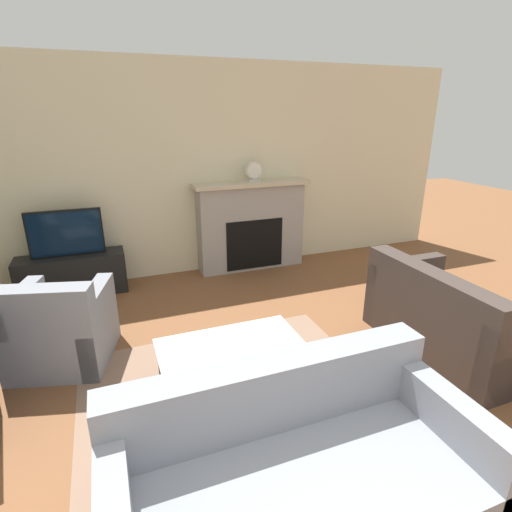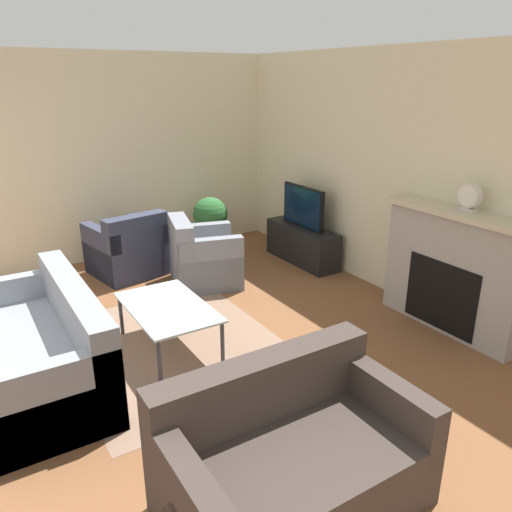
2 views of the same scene
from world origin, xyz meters
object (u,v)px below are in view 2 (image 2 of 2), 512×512
Objects in this scene: tv at (303,207)px; armchair_by_window at (128,251)px; potted_plant at (210,218)px; couch_loveseat at (290,461)px; armchair_accent at (202,260)px; mantel_clock at (469,197)px; couch_sectional at (39,353)px; coffee_table at (168,310)px.

armchair_by_window is at bearing -110.62° from tv.
armchair_by_window reaches higher than potted_plant.
couch_loveseat is (3.25, -2.52, -0.47)m from tv.
couch_loveseat and armchair_accent have the same top height.
tv is at bearing 39.63° from potted_plant.
tv is 2.42m from mantel_clock.
couch_sectional is at bearing 136.15° from armchair_accent.
tv is 0.43× the size of couch_sectional.
coffee_table is 4.24× the size of mantel_clock.
mantel_clock is at bearing 115.08° from armchair_by_window.
couch_loveseat is 4.07m from armchair_by_window.
mantel_clock is at bearing 66.05° from coffee_table.
mantel_clock is (2.37, 1.58, 1.04)m from armchair_accent.
tv is at bearing -75.72° from armchair_accent.
armchair_by_window and armchair_accent have the same top height.
armchair_by_window reaches higher than coffee_table.
potted_plant is (-4.28, 1.67, 0.20)m from couch_loveseat.
couch_loveseat is 2.04m from coffee_table.
armchair_accent is 1.20m from potted_plant.
armchair_accent is at bearing -90.90° from tv.
potted_plant is (-0.22, 1.29, 0.19)m from armchair_by_window.
couch_sectional and armchair_accent have the same top height.
mantel_clock reaches higher than potted_plant.
couch_loveseat and armchair_by_window have the same top height.
couch_loveseat is 3.44m from armchair_accent.
couch_loveseat reaches higher than potted_plant.
coffee_table is at bearing 71.44° from armchair_by_window.
mantel_clock is (2.35, 0.10, 0.58)m from tv.
couch_sectional is at bearing 116.32° from couch_loveseat.
armchair_by_window is 2.05m from coffee_table.
mantel_clock is at bearing 2.55° from tv.
armchair_accent is 1.57m from coffee_table.
armchair_by_window is (-4.06, 0.38, 0.01)m from couch_loveseat.
mantel_clock is at bearing 72.67° from couch_sectional.
armchair_by_window is at bearing 55.38° from armchair_accent.
couch_loveseat is 2.97m from mantel_clock.
coffee_table is at bearing -113.95° from mantel_clock.
armchair_accent reaches higher than potted_plant.
couch_sectional is 1.98× the size of armchair_by_window.
couch_loveseat is 1.37× the size of coffee_table.
armchair_by_window is (-2.02, 1.39, 0.01)m from couch_sectional.
tv is 3.77m from couch_sectional.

